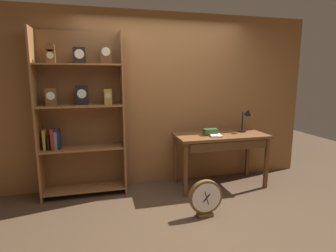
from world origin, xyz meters
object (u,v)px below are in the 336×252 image
open_repair_manual (215,135)px  round_clock_large (205,198)px  workbench (221,141)px  desk_lamp (246,117)px  toolbox_small (210,132)px  bookshelf (81,114)px

open_repair_manual → round_clock_large: (-0.43, -0.72, -0.59)m
workbench → desk_lamp: size_ratio=3.61×
workbench → toolbox_small: (-0.17, 0.01, 0.14)m
toolbox_small → round_clock_large: size_ratio=0.45×
workbench → round_clock_large: 1.10m
round_clock_large → workbench: bearing=54.9°
toolbox_small → workbench: bearing=-4.2°
bookshelf → workbench: (2.00, -0.24, -0.44)m
toolbox_small → open_repair_manual: size_ratio=0.94×
bookshelf → workbench: bearing=-6.8°
toolbox_small → round_clock_large: (-0.40, -0.82, -0.62)m
bookshelf → workbench: 2.06m
open_repair_manual → bookshelf: bearing=-177.0°
bookshelf → workbench: bookshelf is taller
round_clock_large → bookshelf: bearing=143.9°
toolbox_small → round_clock_large: toolbox_small is taller
open_repair_manual → round_clock_large: open_repair_manual is taller
open_repair_manual → round_clock_large: bearing=-108.1°
round_clock_large → open_repair_manual: bearing=59.0°
desk_lamp → workbench: bearing=-170.9°
bookshelf → round_clock_large: bookshelf is taller
open_repair_manual → desk_lamp: bearing=28.1°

